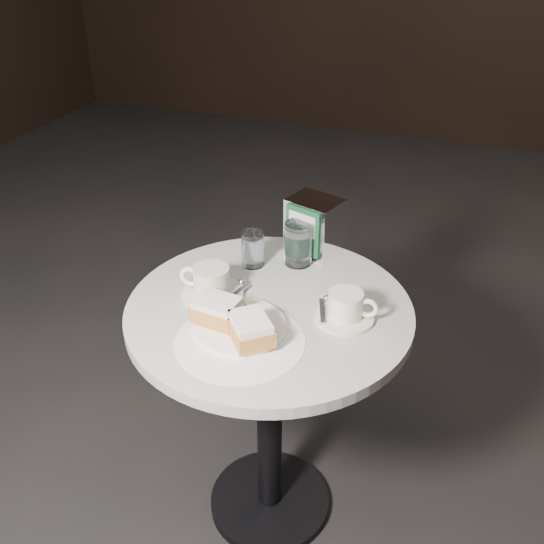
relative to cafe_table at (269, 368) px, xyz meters
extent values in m
plane|color=black|center=(0.00, 0.00, -0.55)|extent=(7.00, 7.00, 0.00)
cylinder|color=black|center=(0.00, 0.00, -0.53)|extent=(0.36, 0.36, 0.03)
cylinder|color=black|center=(0.00, 0.00, -0.18)|extent=(0.07, 0.07, 0.70)
cylinder|color=silver|center=(0.00, 0.00, 0.18)|extent=(0.70, 0.70, 0.03)
cylinder|color=white|center=(-0.01, -0.15, 0.20)|extent=(0.37, 0.37, 0.00)
cylinder|color=white|center=(-0.03, -0.11, 0.21)|extent=(0.28, 0.28, 0.02)
cube|color=#C8883D|center=(-0.08, -0.11, 0.23)|extent=(0.11, 0.09, 0.04)
cube|color=white|center=(-0.08, -0.11, 0.26)|extent=(0.11, 0.09, 0.02)
cube|color=#D18D40|center=(0.01, -0.15, 0.23)|extent=(0.13, 0.13, 0.04)
cube|color=white|center=(0.01, -0.15, 0.26)|extent=(0.12, 0.12, 0.02)
cylinder|color=silver|center=(-0.15, -0.01, 0.20)|extent=(0.16, 0.16, 0.01)
cylinder|color=silver|center=(-0.15, -0.01, 0.24)|extent=(0.09, 0.09, 0.07)
cylinder|color=#876549|center=(-0.15, -0.01, 0.27)|extent=(0.09, 0.09, 0.00)
torus|color=white|center=(-0.21, -0.01, 0.24)|extent=(0.06, 0.02, 0.06)
cube|color=silver|center=(-0.09, 0.00, 0.21)|extent=(0.03, 0.11, 0.00)
sphere|color=#B2B2B7|center=(-0.09, 0.05, 0.22)|extent=(0.02, 0.02, 0.02)
cylinder|color=silver|center=(0.19, 0.01, 0.20)|extent=(0.15, 0.15, 0.01)
cylinder|color=white|center=(0.19, 0.01, 0.24)|extent=(0.09, 0.09, 0.06)
cylinder|color=#875D49|center=(0.19, 0.01, 0.27)|extent=(0.08, 0.08, 0.00)
torus|color=white|center=(0.24, 0.01, 0.24)|extent=(0.05, 0.01, 0.05)
cube|color=#ADADB1|center=(0.13, 0.01, 0.21)|extent=(0.04, 0.10, 0.00)
sphere|color=silver|center=(0.13, 0.06, 0.21)|extent=(0.02, 0.02, 0.02)
cylinder|color=silver|center=(-0.11, 0.17, 0.25)|extent=(0.08, 0.08, 0.10)
cylinder|color=white|center=(-0.11, 0.17, 0.24)|extent=(0.07, 0.07, 0.08)
cylinder|color=silver|center=(0.00, 0.22, 0.26)|extent=(0.09, 0.09, 0.12)
cylinder|color=white|center=(0.00, 0.22, 0.25)|extent=(0.08, 0.08, 0.10)
cube|color=white|center=(0.02, 0.30, 0.28)|extent=(0.16, 0.14, 0.16)
cube|color=#175230|center=(0.00, 0.24, 0.28)|extent=(0.10, 0.04, 0.13)
cube|color=white|center=(0.00, 0.24, 0.30)|extent=(0.08, 0.03, 0.06)
camera|label=1|loc=(0.42, -1.13, 1.05)|focal=40.00mm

